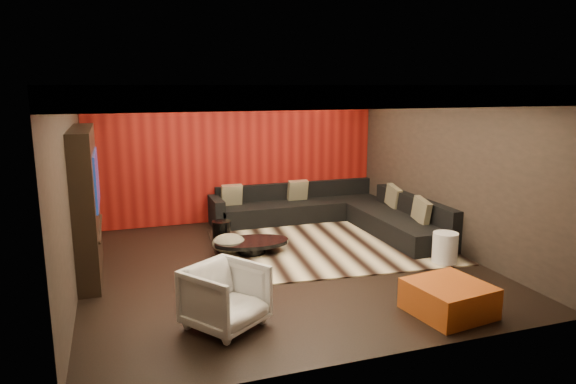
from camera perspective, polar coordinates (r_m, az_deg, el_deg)
name	(u,v)px	position (r m, az deg, el deg)	size (l,w,h in m)	color
floor	(282,266)	(8.23, -0.63, -8.20)	(6.00, 6.00, 0.02)	black
ceiling	(282,85)	(7.73, -0.68, 11.85)	(6.00, 6.00, 0.02)	silver
wall_back	(237,154)	(10.73, -5.71, 4.21)	(6.00, 0.02, 2.80)	black
wall_left	(70,191)	(7.50, -23.06, 0.06)	(0.02, 6.00, 2.80)	black
wall_right	(448,168)	(9.24, 17.38, 2.52)	(0.02, 6.00, 2.80)	black
red_feature_wall	(237,154)	(10.69, -5.66, 4.19)	(5.98, 0.05, 2.78)	#6B0C0A
soffit_back	(239,91)	(10.33, -5.46, 11.11)	(6.00, 0.60, 0.22)	silver
soffit_front	(367,97)	(5.24, 8.77, 10.44)	(6.00, 0.60, 0.22)	silver
soffit_left	(87,94)	(7.35, -21.43, 10.12)	(0.60, 4.80, 0.22)	silver
soffit_right	(437,92)	(8.95, 16.27, 10.61)	(0.60, 4.80, 0.22)	silver
cove_back	(243,96)	(10.00, -4.98, 10.58)	(4.80, 0.08, 0.04)	#FFD899
cove_front	(352,105)	(5.54, 7.09, 9.62)	(4.80, 0.08, 0.04)	#FFD899
cove_left	(115,101)	(7.35, -18.70, 9.61)	(0.08, 4.80, 0.04)	#FFD899
cove_right	(419,98)	(8.77, 14.38, 10.10)	(0.08, 4.80, 0.04)	#FFD899
tv_surround	(86,203)	(8.14, -21.49, -1.12)	(0.30, 2.00, 2.20)	black
tv_screen	(96,179)	(8.06, -20.55, 1.38)	(0.04, 1.30, 0.80)	black
tv_shelf	(100,228)	(8.22, -20.17, -3.77)	(0.04, 1.60, 0.04)	black
rug	(329,246)	(9.15, 4.58, -6.02)	(4.00, 3.00, 0.02)	beige
coffee_table	(252,247)	(8.74, -4.04, -6.07)	(1.26, 1.26, 0.21)	black
drum_stool	(222,232)	(9.34, -7.38, -4.38)	(0.33, 0.33, 0.39)	black
striped_pouf	(229,243)	(8.79, -6.59, -5.67)	(0.57, 0.57, 0.31)	beige
white_side_table	(445,248)	(8.62, 17.04, -5.96)	(0.40, 0.40, 0.50)	white
orange_ottoman	(449,298)	(6.82, 17.42, -11.22)	(0.89, 0.89, 0.39)	#A53C15
armchair	(226,297)	(6.16, -6.95, -11.50)	(0.80, 0.82, 0.75)	silver
sectional_sofa	(335,213)	(10.42, 5.22, -2.38)	(3.65, 3.50, 0.75)	black
throw_pillows	(333,198)	(10.20, 4.98, -0.62)	(3.29, 2.77, 0.50)	#BCB48A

